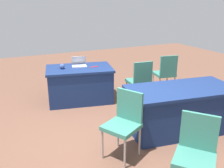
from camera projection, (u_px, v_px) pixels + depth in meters
ground_plane at (115, 138)px, 4.03m from camera, size 14.40×14.40×0.00m
table_foreground at (80, 84)px, 5.44m from camera, size 1.57×1.17×0.76m
table_mid_left at (180, 109)px, 4.20m from camera, size 1.95×1.16×0.76m
chair_near_front at (124, 120)px, 3.43m from camera, size 0.60×0.60×0.96m
chair_tucked_left at (196, 151)px, 2.76m from camera, size 0.62×0.62×0.94m
chair_tucked_right at (140, 79)px, 5.19m from camera, size 0.48×0.48×0.97m
chair_aisle at (166, 72)px, 5.73m from camera, size 0.51×0.51×0.97m
laptop_silver at (79, 64)px, 5.44m from camera, size 0.37×0.35×0.21m
yarn_ball at (62, 66)px, 5.21m from camera, size 0.11×0.11×0.11m
scissors_red at (94, 67)px, 5.38m from camera, size 0.18×0.04×0.01m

